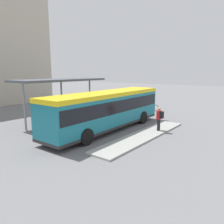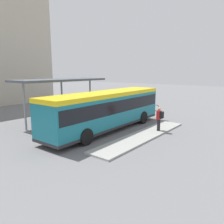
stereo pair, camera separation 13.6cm
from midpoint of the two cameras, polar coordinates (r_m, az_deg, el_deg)
ground_plane at (r=17.46m, az=-1.42°, el=-4.70°), size 120.00×120.00×0.00m
curb_island at (r=15.90m, az=7.94°, el=-6.13°), size 10.04×1.80×0.12m
city_bus at (r=17.09m, az=-1.43°, el=1.08°), size 11.88×2.80×3.04m
pedestrian_waiting at (r=16.99m, az=12.08°, el=-1.37°), size 0.45×0.46×1.80m
bicycle_yellow at (r=26.38m, az=10.28°, el=1.21°), size 0.48×1.73×0.74m
bicycle_black at (r=26.93m, az=8.86°, el=1.44°), size 0.48×1.71×0.74m
bicycle_white at (r=27.32m, az=7.26°, el=1.64°), size 0.48×1.79×0.77m
station_shelter at (r=20.15m, az=-13.39°, el=7.82°), size 8.62×2.98×3.93m
potted_planter_near_shelter at (r=19.53m, az=-5.74°, el=-1.06°), size 0.87×0.87×1.30m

